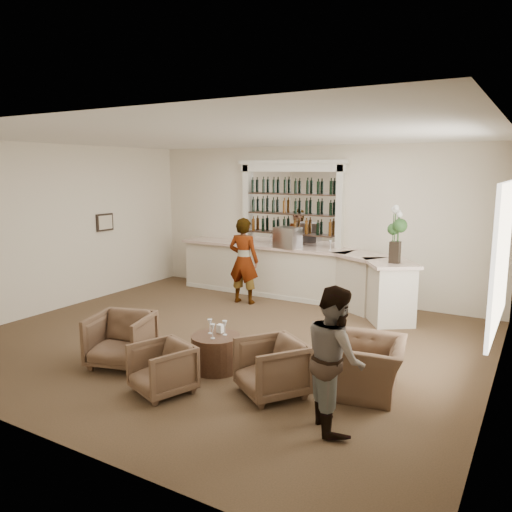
% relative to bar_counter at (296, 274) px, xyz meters
% --- Properties ---
extents(ground, '(8.00, 8.00, 0.00)m').
position_rel_bar_counter_xyz_m(ground, '(0.16, -3.00, -0.57)').
color(ground, brown).
rests_on(ground, ground).
extents(room_shell, '(8.04, 7.02, 3.32)m').
position_rel_bar_counter_xyz_m(room_shell, '(0.33, -2.29, 1.77)').
color(room_shell, beige).
rests_on(room_shell, ground).
extents(bar_counter, '(5.72, 1.80, 1.14)m').
position_rel_bar_counter_xyz_m(bar_counter, '(0.00, 0.00, 0.00)').
color(bar_counter, beige).
rests_on(bar_counter, ground).
extents(back_bar_alcove, '(2.64, 0.25, 3.00)m').
position_rel_bar_counter_xyz_m(back_bar_alcove, '(-0.34, 0.41, 1.46)').
color(back_bar_alcove, white).
rests_on(back_bar_alcove, ground).
extents(cocktail_table, '(0.70, 0.70, 0.50)m').
position_rel_bar_counter_xyz_m(cocktail_table, '(0.72, -4.06, -0.32)').
color(cocktail_table, '#4C3221').
rests_on(cocktail_table, ground).
extents(sommelier, '(0.70, 0.50, 1.82)m').
position_rel_bar_counter_xyz_m(sommelier, '(-0.83, -0.80, 0.33)').
color(sommelier, gray).
rests_on(sommelier, ground).
extents(guest, '(0.95, 0.98, 1.59)m').
position_rel_bar_counter_xyz_m(guest, '(2.74, -4.72, 0.22)').
color(guest, gray).
rests_on(guest, ground).
extents(armchair_left, '(1.02, 1.04, 0.76)m').
position_rel_bar_counter_xyz_m(armchair_left, '(-0.56, -4.61, -0.19)').
color(armchair_left, brown).
rests_on(armchair_left, ground).
extents(armchair_center, '(0.88, 0.90, 0.64)m').
position_rel_bar_counter_xyz_m(armchair_center, '(0.56, -5.02, -0.25)').
color(armchair_center, brown).
rests_on(armchair_center, ground).
extents(armchair_right, '(1.07, 1.07, 0.71)m').
position_rel_bar_counter_xyz_m(armchair_right, '(1.78, -4.37, -0.22)').
color(armchair_right, brown).
rests_on(armchair_right, ground).
extents(armchair_far, '(1.07, 1.18, 0.67)m').
position_rel_bar_counter_xyz_m(armchair_far, '(2.79, -3.67, -0.24)').
color(armchair_far, brown).
rests_on(armchair_far, ground).
extents(espresso_machine, '(0.53, 0.46, 0.44)m').
position_rel_bar_counter_xyz_m(espresso_machine, '(-0.16, -0.08, 0.79)').
color(espresso_machine, silver).
rests_on(espresso_machine, bar_counter).
extents(flower_vase, '(0.27, 0.27, 1.03)m').
position_rel_bar_counter_xyz_m(flower_vase, '(2.30, -0.69, 1.15)').
color(flower_vase, black).
rests_on(flower_vase, bar_counter).
extents(wine_glass_bar_left, '(0.07, 0.07, 0.21)m').
position_rel_bar_counter_xyz_m(wine_glass_bar_left, '(0.76, 0.06, 0.67)').
color(wine_glass_bar_left, white).
rests_on(wine_glass_bar_left, bar_counter).
extents(wine_glass_bar_right, '(0.07, 0.07, 0.21)m').
position_rel_bar_counter_xyz_m(wine_glass_bar_right, '(-0.67, 0.10, 0.67)').
color(wine_glass_bar_right, white).
rests_on(wine_glass_bar_right, bar_counter).
extents(wine_glass_tbl_a, '(0.07, 0.07, 0.21)m').
position_rel_bar_counter_xyz_m(wine_glass_tbl_a, '(0.60, -4.03, 0.03)').
color(wine_glass_tbl_a, white).
rests_on(wine_glass_tbl_a, cocktail_table).
extents(wine_glass_tbl_b, '(0.07, 0.07, 0.21)m').
position_rel_bar_counter_xyz_m(wine_glass_tbl_b, '(0.82, -3.98, 0.03)').
color(wine_glass_tbl_b, white).
rests_on(wine_glass_tbl_b, cocktail_table).
extents(wine_glass_tbl_c, '(0.07, 0.07, 0.21)m').
position_rel_bar_counter_xyz_m(wine_glass_tbl_c, '(0.76, -4.19, 0.03)').
color(wine_glass_tbl_c, white).
rests_on(wine_glass_tbl_c, cocktail_table).
extents(napkin_holder, '(0.08, 0.08, 0.12)m').
position_rel_bar_counter_xyz_m(napkin_holder, '(0.70, -3.92, -0.01)').
color(napkin_holder, white).
rests_on(napkin_holder, cocktail_table).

